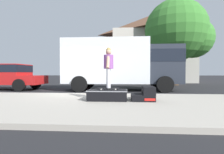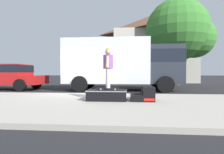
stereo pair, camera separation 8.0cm
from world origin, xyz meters
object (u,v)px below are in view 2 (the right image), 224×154
(skateboard, at_px, (108,88))
(street_tree_main, at_px, (180,32))
(skater_kid, at_px, (108,64))
(box_truck, at_px, (123,63))
(pickup_truck_red, at_px, (3,76))
(kicker_ramp, at_px, (144,95))
(skate_box, at_px, (107,95))

(skateboard, bearing_deg, street_tree_main, 61.06)
(skateboard, height_order, street_tree_main, street_tree_main)
(skateboard, distance_m, skater_kid, 0.84)
(box_truck, bearing_deg, street_tree_main, 45.08)
(skater_kid, xyz_separation_m, pickup_truck_red, (-7.27, 4.49, -0.48))
(kicker_ramp, bearing_deg, skater_kid, 177.70)
(skater_kid, height_order, pickup_truck_red, skater_kid)
(skateboard, bearing_deg, box_truck, 85.01)
(pickup_truck_red, bearing_deg, skater_kid, -31.68)
(skate_box, xyz_separation_m, skater_kid, (0.03, 0.05, 1.06))
(pickup_truck_red, bearing_deg, kicker_ramp, -28.02)
(skate_box, relative_size, kicker_ramp, 1.67)
(kicker_ramp, height_order, skateboard, kicker_ramp)
(skate_box, bearing_deg, box_truck, 84.73)
(box_truck, height_order, pickup_truck_red, box_truck)
(kicker_ramp, distance_m, box_truck, 4.97)
(kicker_ramp, distance_m, skater_kid, 1.64)
(box_truck, xyz_separation_m, street_tree_main, (4.86, 4.88, 2.89))
(skate_box, relative_size, pickup_truck_red, 0.24)
(skate_box, relative_size, skateboard, 1.72)
(kicker_ramp, relative_size, street_tree_main, 0.11)
(skateboard, xyz_separation_m, skater_kid, (0.00, 0.00, 0.84))
(box_truck, bearing_deg, pickup_truck_red, -178.77)
(skate_box, distance_m, box_truck, 4.92)
(skater_kid, bearing_deg, pickup_truck_red, 148.32)
(skater_kid, relative_size, street_tree_main, 0.19)
(skateboard, bearing_deg, skate_box, -119.28)
(kicker_ramp, distance_m, street_tree_main, 11.23)
(skate_box, distance_m, skateboard, 0.23)
(skate_box, bearing_deg, skateboard, 60.72)
(skater_kid, height_order, box_truck, box_truck)
(skate_box, height_order, street_tree_main, street_tree_main)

